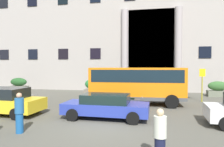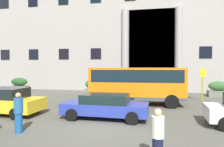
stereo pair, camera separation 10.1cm
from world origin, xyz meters
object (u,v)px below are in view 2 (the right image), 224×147
Objects in this scene: bus_stop_sign at (202,81)px; hedge_planter_east at (19,85)px; parked_compact_extra at (4,101)px; motorcycle_near_kerb at (27,100)px; scooter_by_planter at (132,104)px; pedestrian_man_red_shirt at (19,113)px; pedestrian_child_trailing at (158,137)px; hedge_planter_west at (93,87)px; parked_sedan_far at (105,106)px; hedge_planter_far_east at (218,89)px; orange_minibus at (137,82)px; hedge_planter_entrance_left at (159,88)px.

bus_stop_sign reaches higher than hedge_planter_east.
parked_compact_extra reaches higher than hedge_planter_east.
scooter_by_planter is at bearing 7.47° from motorcycle_near_kerb.
pedestrian_man_red_shirt reaches higher than pedestrian_child_trailing.
hedge_planter_west is 14.97m from pedestrian_child_trailing.
scooter_by_planter is at bearing 59.67° from pedestrian_child_trailing.
motorcycle_near_kerb is at bearing 92.03° from parked_compact_extra.
scooter_by_planter is at bearing -29.45° from hedge_planter_east.
bus_stop_sign is 13.13m from pedestrian_man_red_shirt.
parked_sedan_far is 2.31m from scooter_by_planter.
pedestrian_man_red_shirt is (-9.31, -9.23, -0.75)m from bus_stop_sign.
hedge_planter_far_east is at bearing 29.35° from pedestrian_man_red_shirt.
parked_compact_extra is (-7.29, -4.51, -0.82)m from orange_minibus.
orange_minibus is 5.39m from hedge_planter_entrance_left.
orange_minibus is 2.61× the size of bus_stop_sign.
hedge_planter_far_east is 19.99m from hedge_planter_east.
pedestrian_man_red_shirt is at bearing -132.88° from hedge_planter_far_east.
parked_compact_extra is (-2.62, -9.27, 0.05)m from hedge_planter_west.
parked_compact_extra reaches higher than hedge_planter_entrance_left.
hedge_planter_west is 6.47m from hedge_planter_entrance_left.
orange_minibus reaches higher than motorcycle_near_kerb.
orange_minibus reaches higher than pedestrian_child_trailing.
hedge_planter_entrance_left is at bearing 2.20° from hedge_planter_west.
hedge_planter_entrance_left is at bearing 69.41° from scooter_by_planter.
motorcycle_near_kerb is (0.03, 2.08, -0.32)m from parked_compact_extra.
parked_sedan_far is (-6.30, -6.30, -0.92)m from bus_stop_sign.
hedge_planter_entrance_left is at bearing 45.54° from pedestrian_man_red_shirt.
orange_minibus is 8.53m from pedestrian_man_red_shirt.
hedge_planter_east is 0.43× the size of parked_compact_extra.
parked_compact_extra is 4.02m from pedestrian_man_red_shirt.
parked_sedan_far reaches higher than scooter_by_planter.
hedge_planter_east is 14.84m from pedestrian_man_red_shirt.
bus_stop_sign is at bearing 26.96° from pedestrian_man_red_shirt.
bus_stop_sign is 6.77m from scooter_by_planter.
hedge_planter_west is 0.84× the size of motorcycle_near_kerb.
bus_stop_sign is 1.32× the size of hedge_planter_east.
bus_stop_sign is 11.62m from pedestrian_child_trailing.
orange_minibus is 6.72m from hedge_planter_west.
orange_minibus is 3.45× the size of hedge_planter_east.
orange_minibus reaches higher than scooter_by_planter.
pedestrian_man_red_shirt is 5.83m from pedestrian_child_trailing.
hedge_planter_entrance_left is 13.16m from parked_compact_extra.
hedge_planter_far_east is at bearing 55.56° from bus_stop_sign.
pedestrian_child_trailing is at bearing -25.15° from parked_compact_extra.
scooter_by_planter is (12.84, -7.25, -0.28)m from hedge_planter_east.
parked_sedan_far is at bearing -38.38° from hedge_planter_east.
scooter_by_planter is at bearing 59.19° from parked_sedan_far.
pedestrian_man_red_shirt is at bearing -51.94° from motorcycle_near_kerb.
hedge_planter_far_east reaches higher than scooter_by_planter.
hedge_planter_west is 0.37× the size of parked_compact_extra.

